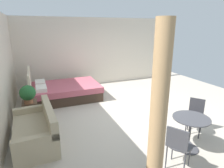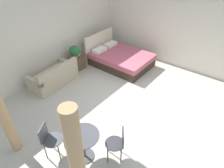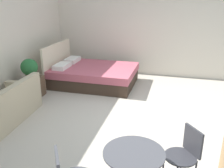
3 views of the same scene
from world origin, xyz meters
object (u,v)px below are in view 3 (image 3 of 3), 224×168
Objects in this scene: nightstand at (34,87)px; vase at (34,72)px; bed at (92,74)px; couch at (6,107)px; cafe_chair_near_window at (186,152)px; potted_plant at (29,68)px; balcony_table at (133,168)px.

vase is (0.12, 0.05, 0.33)m from nightstand.
bed is 2.63m from couch.
couch is 1.98× the size of cafe_chair_near_window.
vase is 0.21× the size of cafe_chair_near_window.
nightstand is 1.04× the size of potted_plant.
vase is (-1.10, 1.11, 0.31)m from bed.
balcony_table is at bearing -130.84° from potted_plant.
cafe_chair_near_window is at bearing -144.28° from bed.
nightstand is at bearing -158.60° from vase.
bed is at bearing 35.72° from cafe_chair_near_window.
cafe_chair_near_window is (-2.32, -3.57, -0.08)m from vase.
balcony_table is (-2.55, -2.95, -0.27)m from potted_plant.
balcony_table is at bearing -116.72° from couch.
potted_plant is 2.72× the size of vase.
balcony_table is 0.87× the size of cafe_chair_near_window.
bed is at bearing -40.97° from nightstand.
couch is at bearing 159.00° from bed.
cafe_chair_near_window is at bearing -122.99° from vase.
potted_plant is at bearing 6.56° from couch.
couch is at bearing -173.44° from potted_plant.
vase is 4.07m from balcony_table.
bed is 1.77m from potted_plant.
nightstand is 4.16m from cafe_chair_near_window.
bed is 4.55× the size of nightstand.
balcony_table is at bearing 127.41° from cafe_chair_near_window.
potted_plant reaches higher than cafe_chair_near_window.
nightstand is at bearing 47.98° from balcony_table.
cafe_chair_near_window reaches higher than nightstand.
nightstand is 0.60× the size of cafe_chair_near_window.
bed is 4.31m from balcony_table.
potted_plant is at bearing 141.01° from bed.
bed is 4.22m from cafe_chair_near_window.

